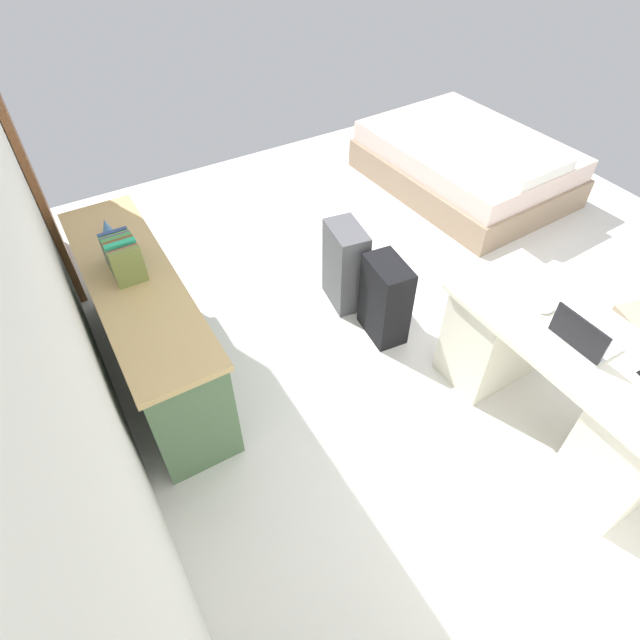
# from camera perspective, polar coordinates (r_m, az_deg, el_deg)

# --- Properties ---
(ground_plane) EXTENTS (5.61, 5.61, 0.00)m
(ground_plane) POSITION_cam_1_polar(r_m,az_deg,el_deg) (4.10, 10.45, 1.94)
(ground_plane) COLOR silver
(wall_back) EXTENTS (4.61, 0.10, 2.86)m
(wall_back) POSITION_cam_1_polar(r_m,az_deg,el_deg) (2.54, -29.16, 7.31)
(wall_back) COLOR silver
(wall_back) RESTS_ON ground_plane
(door_wooden) EXTENTS (0.88, 0.05, 2.04)m
(door_wooden) POSITION_cam_1_polar(r_m,az_deg,el_deg) (4.28, -29.79, 15.36)
(door_wooden) COLOR brown
(door_wooden) RESTS_ON ground_plane
(desk) EXTENTS (1.45, 0.68, 0.74)m
(desk) POSITION_cam_1_polar(r_m,az_deg,el_deg) (3.32, 24.69, -6.01)
(desk) COLOR silver
(desk) RESTS_ON ground_plane
(credenza) EXTENTS (1.80, 0.48, 0.80)m
(credenza) POSITION_cam_1_polar(r_m,az_deg,el_deg) (3.46, -18.27, -0.66)
(credenza) COLOR #4C6B47
(credenza) RESTS_ON ground_plane
(bed) EXTENTS (1.97, 1.49, 0.58)m
(bed) POSITION_cam_1_polar(r_m,az_deg,el_deg) (5.48, 15.67, 16.15)
(bed) COLOR gray
(bed) RESTS_ON ground_plane
(suitcase_black) EXTENTS (0.38, 0.26, 0.62)m
(suitcase_black) POSITION_cam_1_polar(r_m,az_deg,el_deg) (3.62, 7.13, 2.20)
(suitcase_black) COLOR black
(suitcase_black) RESTS_ON ground_plane
(suitcase_spare_grey) EXTENTS (0.39, 0.27, 0.66)m
(suitcase_spare_grey) POSITION_cam_1_polar(r_m,az_deg,el_deg) (3.85, 2.77, 5.92)
(suitcase_spare_grey) COLOR #4C4C51
(suitcase_spare_grey) RESTS_ON ground_plane
(laptop) EXTENTS (0.31, 0.23, 0.21)m
(laptop) POSITION_cam_1_polar(r_m,az_deg,el_deg) (3.02, 26.77, -1.67)
(laptop) COLOR #B7B7BC
(laptop) RESTS_ON desk
(computer_mouse) EXTENTS (0.06, 0.10, 0.03)m
(computer_mouse) POSITION_cam_1_polar(r_m,az_deg,el_deg) (3.15, 23.53, 1.09)
(computer_mouse) COLOR white
(computer_mouse) RESTS_ON desk
(book_row) EXTENTS (0.31, 0.17, 0.24)m
(book_row) POSITION_cam_1_polar(r_m,az_deg,el_deg) (3.20, -20.74, 6.54)
(book_row) COLOR olive
(book_row) RESTS_ON credenza
(figurine_small) EXTENTS (0.08, 0.08, 0.11)m
(figurine_small) POSITION_cam_1_polar(r_m,az_deg,el_deg) (3.58, -22.30, 9.38)
(figurine_small) COLOR #4C7FBF
(figurine_small) RESTS_ON credenza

